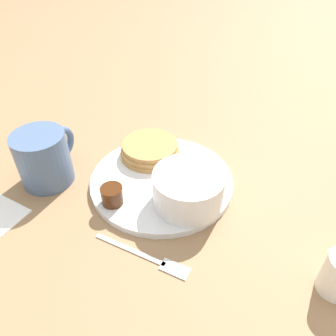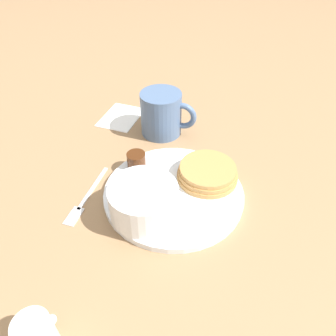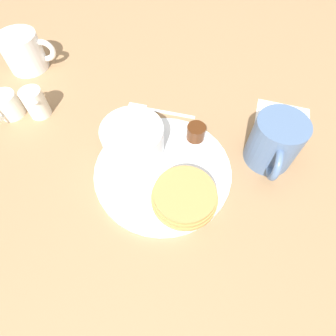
# 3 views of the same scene
# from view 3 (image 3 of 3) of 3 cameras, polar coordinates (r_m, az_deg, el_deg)

# --- Properties ---
(ground_plane) EXTENTS (4.00, 4.00, 0.00)m
(ground_plane) POSITION_cam_3_polar(r_m,az_deg,el_deg) (0.50, -1.12, -0.93)
(ground_plane) COLOR #93704C
(plate) EXTENTS (0.25, 0.25, 0.01)m
(plate) POSITION_cam_3_polar(r_m,az_deg,el_deg) (0.49, -1.13, -0.57)
(plate) COLOR white
(plate) RESTS_ON ground_plane
(pancake_stack) EXTENTS (0.11, 0.11, 0.03)m
(pancake_stack) POSITION_cam_3_polar(r_m,az_deg,el_deg) (0.44, 3.64, -6.10)
(pancake_stack) COLOR #B78447
(pancake_stack) RESTS_ON plate
(bowl) EXTENTS (0.11, 0.11, 0.06)m
(bowl) POSITION_cam_3_polar(r_m,az_deg,el_deg) (0.49, -7.63, 6.42)
(bowl) COLOR white
(bowl) RESTS_ON plate
(syrup_cup) EXTENTS (0.04, 0.04, 0.03)m
(syrup_cup) POSITION_cam_3_polar(r_m,az_deg,el_deg) (0.52, 6.10, 7.74)
(syrup_cup) COLOR #47230F
(syrup_cup) RESTS_ON plate
(butter_ramekin) EXTENTS (0.05, 0.05, 0.04)m
(butter_ramekin) POSITION_cam_3_polar(r_m,az_deg,el_deg) (0.52, -7.82, 7.40)
(butter_ramekin) COLOR white
(butter_ramekin) RESTS_ON plate
(coffee_mug) EXTENTS (0.09, 0.12, 0.10)m
(coffee_mug) POSITION_cam_3_polar(r_m,az_deg,el_deg) (0.51, 22.19, 5.12)
(coffee_mug) COLOR slate
(coffee_mug) RESTS_ON ground_plane
(creamer_pitcher_near) EXTENTS (0.06, 0.05, 0.06)m
(creamer_pitcher_near) POSITION_cam_3_polar(r_m,az_deg,el_deg) (0.63, -26.92, 12.62)
(creamer_pitcher_near) COLOR white
(creamer_pitcher_near) RESTS_ON ground_plane
(creamer_pitcher_far) EXTENTS (0.05, 0.07, 0.05)m
(creamer_pitcher_far) POSITION_cam_3_polar(r_m,az_deg,el_deg) (0.66, -31.81, 11.32)
(creamer_pitcher_far) COLOR white
(creamer_pitcher_far) RESTS_ON ground_plane
(fork) EXTENTS (0.15, 0.04, 0.00)m
(fork) POSITION_cam_3_polar(r_m,az_deg,el_deg) (0.59, -3.35, 12.56)
(fork) COLOR silver
(fork) RESTS_ON ground_plane
(napkin) EXTENTS (0.12, 0.10, 0.00)m
(napkin) POSITION_cam_3_polar(r_m,az_deg,el_deg) (0.63, 23.67, 10.08)
(napkin) COLOR white
(napkin) RESTS_ON ground_plane
(second_mug) EXTENTS (0.12, 0.09, 0.08)m
(second_mug) POSITION_cam_3_polar(r_m,az_deg,el_deg) (0.77, -28.80, 21.28)
(second_mug) COLOR white
(second_mug) RESTS_ON ground_plane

